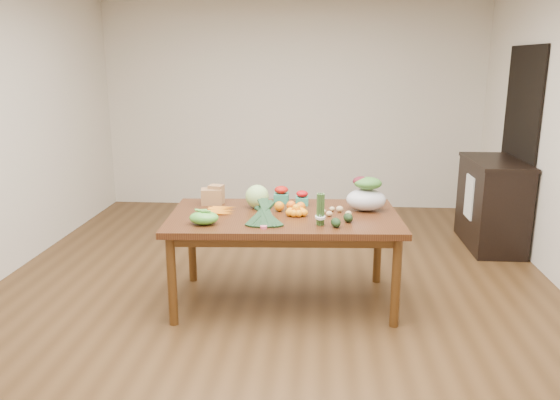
# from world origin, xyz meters

# --- Properties ---
(floor) EXTENTS (6.00, 6.00, 0.00)m
(floor) POSITION_xyz_m (0.00, 0.00, 0.00)
(floor) COLOR #53371C
(floor) RESTS_ON ground
(room_walls) EXTENTS (5.02, 6.02, 2.70)m
(room_walls) POSITION_xyz_m (0.00, 0.00, 1.35)
(room_walls) COLOR beige
(room_walls) RESTS_ON floor
(dining_table) EXTENTS (1.88, 1.12, 0.75)m
(dining_table) POSITION_xyz_m (0.11, -0.12, 0.38)
(dining_table) COLOR #462610
(dining_table) RESTS_ON floor
(doorway_dark) EXTENTS (0.02, 1.00, 2.10)m
(doorway_dark) POSITION_xyz_m (2.48, 1.60, 1.05)
(doorway_dark) COLOR black
(doorway_dark) RESTS_ON floor
(cabinet) EXTENTS (0.52, 1.02, 0.94)m
(cabinet) POSITION_xyz_m (2.22, 1.45, 0.47)
(cabinet) COLOR black
(cabinet) RESTS_ON floor
(dish_towel) EXTENTS (0.02, 0.28, 0.45)m
(dish_towel) POSITION_xyz_m (1.96, 1.40, 0.55)
(dish_towel) COLOR white
(dish_towel) RESTS_ON cabinet
(paper_bag) EXTENTS (0.24, 0.21, 0.16)m
(paper_bag) POSITION_xyz_m (-0.53, 0.15, 0.83)
(paper_bag) COLOR #A26B48
(paper_bag) RESTS_ON dining_table
(cabbage) EXTENTS (0.19, 0.19, 0.19)m
(cabbage) POSITION_xyz_m (-0.13, 0.07, 0.85)
(cabbage) COLOR #A5CE76
(cabbage) RESTS_ON dining_table
(strawberry_basket_a) EXTENTS (0.13, 0.13, 0.11)m
(strawberry_basket_a) POSITION_xyz_m (0.06, 0.26, 0.81)
(strawberry_basket_a) COLOR red
(strawberry_basket_a) RESTS_ON dining_table
(strawberry_basket_b) EXTENTS (0.11, 0.11, 0.10)m
(strawberry_basket_b) POSITION_xyz_m (0.24, 0.20, 0.80)
(strawberry_basket_b) COLOR red
(strawberry_basket_b) RESTS_ON dining_table
(orange_a) EXTENTS (0.08, 0.08, 0.08)m
(orange_a) POSITION_xyz_m (0.06, -0.02, 0.79)
(orange_a) COLOR orange
(orange_a) RESTS_ON dining_table
(orange_b) EXTENTS (0.08, 0.08, 0.08)m
(orange_b) POSITION_xyz_m (0.15, 0.02, 0.79)
(orange_b) COLOR orange
(orange_b) RESTS_ON dining_table
(orange_c) EXTENTS (0.08, 0.08, 0.08)m
(orange_c) POSITION_xyz_m (0.23, -0.02, 0.79)
(orange_c) COLOR orange
(orange_c) RESTS_ON dining_table
(mandarin_cluster) EXTENTS (0.19, 0.19, 0.09)m
(mandarin_cluster) POSITION_xyz_m (0.20, -0.14, 0.80)
(mandarin_cluster) COLOR orange
(mandarin_cluster) RESTS_ON dining_table
(carrots) EXTENTS (0.23, 0.26, 0.03)m
(carrots) POSITION_xyz_m (-0.41, -0.08, 0.76)
(carrots) COLOR orange
(carrots) RESTS_ON dining_table
(snap_pea_bag) EXTENTS (0.22, 0.17, 0.10)m
(snap_pea_bag) POSITION_xyz_m (-0.48, -0.43, 0.80)
(snap_pea_bag) COLOR #55AE3B
(snap_pea_bag) RESTS_ON dining_table
(kale_bunch) EXTENTS (0.34, 0.42, 0.16)m
(kale_bunch) POSITION_xyz_m (-0.02, -0.40, 0.83)
(kale_bunch) COLOR #15311E
(kale_bunch) RESTS_ON dining_table
(asparagus_bundle) EXTENTS (0.09, 0.12, 0.26)m
(asparagus_bundle) POSITION_xyz_m (0.40, -0.40, 0.88)
(asparagus_bundle) COLOR #4C7234
(asparagus_bundle) RESTS_ON dining_table
(potato_a) EXTENTS (0.05, 0.04, 0.04)m
(potato_a) POSITION_xyz_m (0.42, -0.08, 0.77)
(potato_a) COLOR tan
(potato_a) RESTS_ON dining_table
(potato_b) EXTENTS (0.05, 0.04, 0.04)m
(potato_b) POSITION_xyz_m (0.47, -0.15, 0.77)
(potato_b) COLOR #DBB37E
(potato_b) RESTS_ON dining_table
(potato_c) EXTENTS (0.06, 0.05, 0.05)m
(potato_c) POSITION_xyz_m (0.55, -0.01, 0.78)
(potato_c) COLOR #DABE7D
(potato_c) RESTS_ON dining_table
(potato_d) EXTENTS (0.05, 0.04, 0.04)m
(potato_d) POSITION_xyz_m (0.49, 0.01, 0.77)
(potato_d) COLOR tan
(potato_d) RESTS_ON dining_table
(potato_e) EXTENTS (0.05, 0.05, 0.04)m
(potato_e) POSITION_xyz_m (0.62, -0.13, 0.77)
(potato_e) COLOR #C7BB73
(potato_e) RESTS_ON dining_table
(avocado_a) EXTENTS (0.10, 0.12, 0.07)m
(avocado_a) POSITION_xyz_m (0.51, -0.43, 0.78)
(avocado_a) COLOR black
(avocado_a) RESTS_ON dining_table
(avocado_b) EXTENTS (0.10, 0.12, 0.07)m
(avocado_b) POSITION_xyz_m (0.61, -0.29, 0.78)
(avocado_b) COLOR black
(avocado_b) RESTS_ON dining_table
(salad_bag) EXTENTS (0.34, 0.26, 0.25)m
(salad_bag) POSITION_xyz_m (0.77, 0.05, 0.88)
(salad_bag) COLOR silver
(salad_bag) RESTS_ON dining_table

